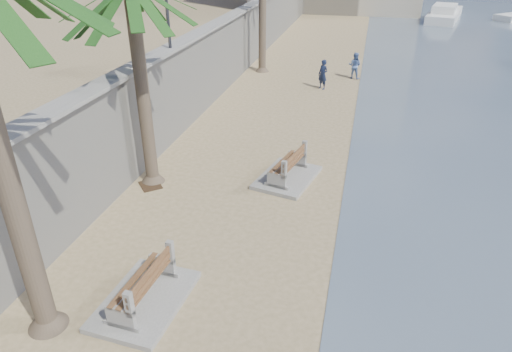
{
  "coord_description": "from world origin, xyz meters",
  "views": [
    {
      "loc": [
        2.29,
        -4.43,
        7.43
      ],
      "look_at": [
        -0.5,
        7.0,
        1.2
      ],
      "focal_mm": 32.0,
      "sensor_mm": 36.0,
      "label": 1
    }
  ],
  "objects_px": {
    "bench_near": "(143,287)",
    "person_b": "(355,64)",
    "bench_far": "(288,168)",
    "yacht_far": "(444,15)",
    "person_a": "(323,72)"
  },
  "relations": [
    {
      "from": "yacht_far",
      "to": "bench_near",
      "type": "bearing_deg",
      "value": 177.87
    },
    {
      "from": "bench_near",
      "to": "yacht_far",
      "type": "height_order",
      "value": "yacht_far"
    },
    {
      "from": "bench_far",
      "to": "yacht_far",
      "type": "xyz_separation_m",
      "value": [
        9.2,
        37.04,
        -0.1
      ]
    },
    {
      "from": "bench_near",
      "to": "yacht_far",
      "type": "relative_size",
      "value": 0.28
    },
    {
      "from": "bench_near",
      "to": "yacht_far",
      "type": "distance_m",
      "value": 45.11
    },
    {
      "from": "bench_near",
      "to": "person_b",
      "type": "relative_size",
      "value": 1.55
    },
    {
      "from": "person_a",
      "to": "bench_far",
      "type": "bearing_deg",
      "value": -55.86
    },
    {
      "from": "person_b",
      "to": "yacht_far",
      "type": "xyz_separation_m",
      "value": [
        7.65,
        23.79,
        -0.48
      ]
    },
    {
      "from": "bench_far",
      "to": "person_a",
      "type": "relative_size",
      "value": 1.53
    },
    {
      "from": "bench_near",
      "to": "yacht_far",
      "type": "bearing_deg",
      "value": 75.52
    },
    {
      "from": "yacht_far",
      "to": "person_a",
      "type": "bearing_deg",
      "value": 173.06
    },
    {
      "from": "person_b",
      "to": "bench_far",
      "type": "bearing_deg",
      "value": 95.53
    },
    {
      "from": "bench_near",
      "to": "person_a",
      "type": "bearing_deg",
      "value": 83.2
    },
    {
      "from": "bench_near",
      "to": "person_b",
      "type": "bearing_deg",
      "value": 79.65
    },
    {
      "from": "person_a",
      "to": "person_b",
      "type": "height_order",
      "value": "person_a"
    }
  ]
}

